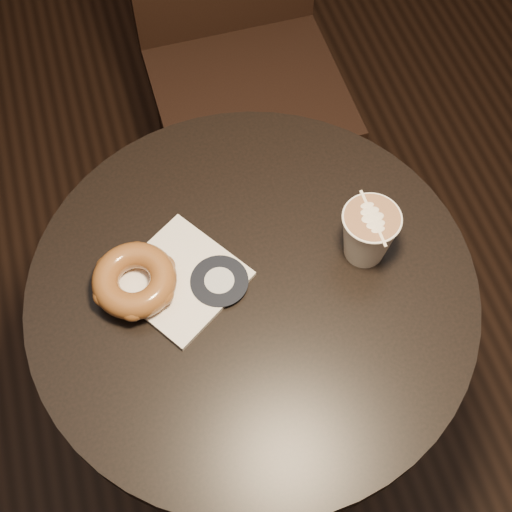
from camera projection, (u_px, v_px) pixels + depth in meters
name	position (u px, v px, depth m)	size (l,w,h in m)	color
cafe_table	(253.00, 337.00, 1.27)	(0.70, 0.70, 0.75)	black
chair	(236.00, 21.00, 1.59)	(0.43, 0.43, 1.08)	black
pastry_bag	(180.00, 279.00, 1.10)	(0.17, 0.17, 0.01)	white
doughnut	(134.00, 280.00, 1.07)	(0.13, 0.13, 0.04)	brown
latte_cup	(368.00, 235.00, 1.08)	(0.09, 0.09, 0.10)	white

